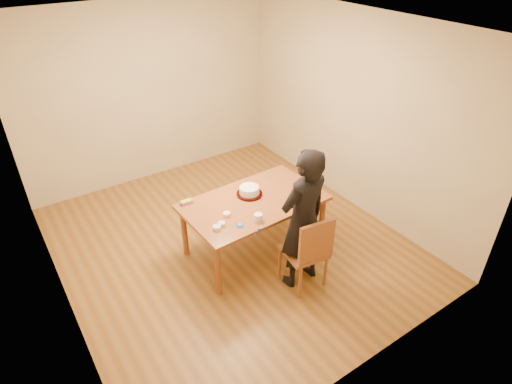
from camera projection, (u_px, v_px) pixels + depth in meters
room_shell at (212, 139)px, 5.09m from camera, size 4.00×4.50×2.70m
dining_table at (254, 202)px, 5.07m from camera, size 1.69×1.04×0.04m
dining_chair at (304, 251)px, 4.75m from camera, size 0.49×0.49×0.04m
cake_plate at (249, 194)px, 5.17m from camera, size 0.31×0.31×0.02m
cake at (249, 190)px, 5.14m from camera, size 0.24×0.24×0.08m
frosting_dome at (249, 187)px, 5.11m from camera, size 0.24×0.24×0.03m
frosting_tub at (258, 217)px, 4.71m from camera, size 0.09×0.09×0.08m
frosting_lid at (240, 225)px, 4.65m from camera, size 0.09×0.09×0.01m
frosting_dollop at (240, 224)px, 4.64m from camera, size 0.04×0.04×0.02m
ramekin_green at (222, 224)px, 4.65m from camera, size 0.08×0.08×0.04m
ramekin_yellow at (227, 214)px, 4.80m from camera, size 0.08×0.08×0.04m
ramekin_multi at (217, 228)px, 4.59m from camera, size 0.09×0.09×0.04m
candy_box_pink at (187, 203)px, 5.01m from camera, size 0.14×0.07×0.02m
candy_box_green at (186, 201)px, 5.00m from camera, size 0.14×0.07×0.02m
spatula at (256, 233)px, 4.54m from camera, size 0.14×0.09×0.01m
person at (303, 220)px, 4.57m from camera, size 0.64×0.44×1.69m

